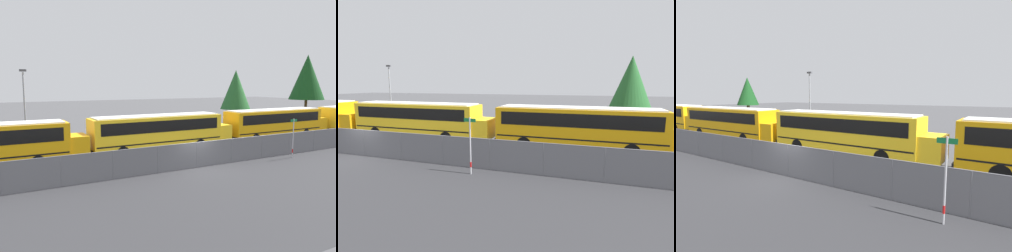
% 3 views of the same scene
% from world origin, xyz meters
% --- Properties ---
extents(ground_plane, '(200.00, 200.00, 0.00)m').
position_xyz_m(ground_plane, '(0.00, 0.00, 0.00)').
color(ground_plane, '#424244').
extents(road_strip, '(114.87, 12.00, 0.01)m').
position_xyz_m(road_strip, '(0.00, -6.00, 0.00)').
color(road_strip, '#2B2B2D').
rests_on(road_strip, ground_plane).
extents(fence, '(80.94, 0.07, 1.85)m').
position_xyz_m(fence, '(0.00, -0.00, 0.95)').
color(fence, '#9EA0A5').
rests_on(fence, ground_plane).
extents(school_bus_2, '(13.25, 2.49, 3.28)m').
position_xyz_m(school_bus_2, '(0.18, 5.95, 1.96)').
color(school_bus_2, yellow).
rests_on(school_bus_2, ground_plane).
extents(school_bus_3, '(13.25, 2.49, 3.28)m').
position_xyz_m(school_bus_3, '(14.05, 5.95, 1.96)').
color(school_bus_3, orange).
rests_on(school_bus_3, ground_plane).
extents(street_sign, '(0.70, 0.09, 3.18)m').
position_xyz_m(street_sign, '(8.60, -0.98, 1.68)').
color(street_sign, '#B7B7BC').
rests_on(street_sign, ground_plane).
extents(light_pole, '(0.60, 0.24, 7.25)m').
position_xyz_m(light_pole, '(-9.90, 13.69, 4.01)').
color(light_pole, gray).
rests_on(light_pole, ground_plane).
extents(tree_1, '(5.60, 5.60, 10.68)m').
position_xyz_m(tree_1, '(33.26, 17.67, 7.03)').
color(tree_1, '#51381E').
rests_on(tree_1, ground_plane).
extents(tree_2, '(4.31, 4.31, 7.94)m').
position_xyz_m(tree_2, '(18.62, 18.07, 5.12)').
color(tree_2, '#51381E').
rests_on(tree_2, ground_plane).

